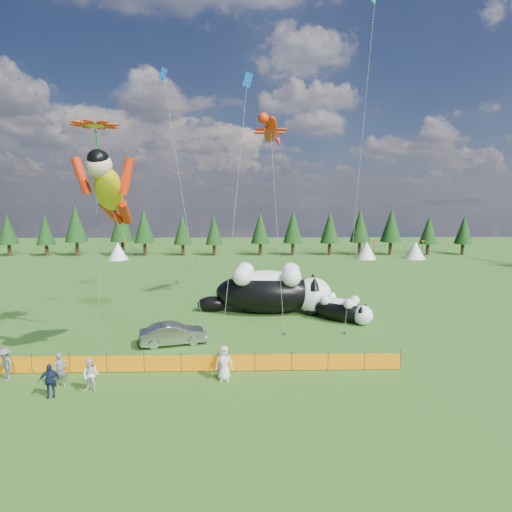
{
  "coord_description": "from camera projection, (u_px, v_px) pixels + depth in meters",
  "views": [
    {
      "loc": [
        2.57,
        -23.73,
        9.16
      ],
      "look_at": [
        3.23,
        4.0,
        5.41
      ],
      "focal_mm": 28.0,
      "sensor_mm": 36.0,
      "label": 1
    }
  ],
  "objects": [
    {
      "name": "cat_small",
      "position": [
        342.0,
        309.0,
        30.87
      ],
      "size": [
        4.78,
        4.05,
        2.01
      ],
      "rotation": [
        0.0,
        0.0,
        -0.64
      ],
      "color": "black",
      "rests_on": "ground"
    },
    {
      "name": "diamond_kite_c",
      "position": [
        246.0,
        94.0,
        22.65
      ],
      "size": [
        2.1,
        4.08,
        16.93
      ],
      "color": "blue",
      "rests_on": "ground"
    },
    {
      "name": "festival_tents",
      "position": [
        299.0,
        251.0,
        64.38
      ],
      "size": [
        50.0,
        3.2,
        2.8
      ],
      "primitive_type": null,
      "color": "white",
      "rests_on": "ground"
    },
    {
      "name": "spectator_b",
      "position": [
        91.0,
        375.0,
        19.34
      ],
      "size": [
        0.86,
        0.56,
        1.68
      ],
      "primitive_type": "imported",
      "rotation": [
        0.0,
        0.0,
        -0.1
      ],
      "color": "silver",
      "rests_on": "ground"
    },
    {
      "name": "spectator_a",
      "position": [
        60.0,
        370.0,
        19.81
      ],
      "size": [
        0.76,
        0.64,
        1.77
      ],
      "primitive_type": "imported",
      "rotation": [
        0.0,
        0.0,
        0.39
      ],
      "color": "slate",
      "rests_on": "ground"
    },
    {
      "name": "car",
      "position": [
        173.0,
        334.0,
        25.83
      ],
      "size": [
        4.46,
        2.56,
        1.39
      ],
      "primitive_type": "imported",
      "rotation": [
        0.0,
        0.0,
        1.84
      ],
      "color": "#A8A7AC",
      "rests_on": "ground"
    },
    {
      "name": "spectator_d",
      "position": [
        5.0,
        364.0,
        20.59
      ],
      "size": [
        1.25,
        1.05,
        1.72
      ],
      "primitive_type": "imported",
      "rotation": [
        0.0,
        0.0,
        -0.52
      ],
      "color": "slate",
      "rests_on": "ground"
    },
    {
      "name": "diamond_kite_a",
      "position": [
        165.0,
        86.0,
        26.84
      ],
      "size": [
        3.25,
        4.1,
        18.66
      ],
      "color": "blue",
      "rests_on": "ground"
    },
    {
      "name": "tree_line",
      "position": [
        232.0,
        232.0,
        68.72
      ],
      "size": [
        90.0,
        4.0,
        8.0
      ],
      "primitive_type": null,
      "color": "black",
      "rests_on": "ground"
    },
    {
      "name": "diamond_kite_b",
      "position": [
        373.0,
        16.0,
        29.28
      ],
      "size": [
        3.19,
        5.26,
        25.11
      ],
      "color": "#0D9FA1",
      "rests_on": "ground"
    },
    {
      "name": "ground",
      "position": [
        205.0,
        351.0,
        24.68
      ],
      "size": [
        160.0,
        160.0,
        0.0
      ],
      "primitive_type": "plane",
      "color": "#163A0A",
      "rests_on": "ground"
    },
    {
      "name": "flower_kite",
      "position": [
        95.0,
        128.0,
        24.0
      ],
      "size": [
        3.14,
        4.77,
        14.02
      ],
      "color": "red",
      "rests_on": "ground"
    },
    {
      "name": "cat_large",
      "position": [
        272.0,
        290.0,
        33.14
      ],
      "size": [
        11.24,
        4.64,
        4.06
      ],
      "rotation": [
        0.0,
        0.0,
        -0.09
      ],
      "color": "black",
      "rests_on": "ground"
    },
    {
      "name": "gecko_kite",
      "position": [
        270.0,
        130.0,
        33.86
      ],
      "size": [
        2.97,
        11.27,
        17.33
      ],
      "color": "red",
      "rests_on": "ground"
    },
    {
      "name": "superhero_kite",
      "position": [
        109.0,
        191.0,
        21.26
      ],
      "size": [
        5.56,
        7.37,
        12.5
      ],
      "color": "#D9B40B",
      "rests_on": "ground"
    },
    {
      "name": "safety_fence",
      "position": [
        200.0,
        363.0,
        21.64
      ],
      "size": [
        22.06,
        0.06,
        1.1
      ],
      "color": "#262626",
      "rests_on": "ground"
    },
    {
      "name": "spectator_e",
      "position": [
        224.0,
        363.0,
        20.59
      ],
      "size": [
        0.96,
        0.69,
        1.82
      ],
      "primitive_type": "imported",
      "rotation": [
        0.0,
        0.0,
        0.13
      ],
      "color": "silver",
      "rests_on": "ground"
    },
    {
      "name": "spectator_c",
      "position": [
        50.0,
        381.0,
        18.8
      ],
      "size": [
        1.07,
        0.82,
        1.63
      ],
      "primitive_type": "imported",
      "rotation": [
        0.0,
        0.0,
        0.39
      ],
      "color": "#151F3B",
      "rests_on": "ground"
    }
  ]
}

